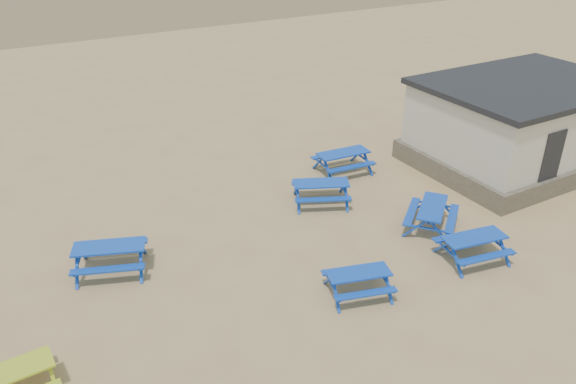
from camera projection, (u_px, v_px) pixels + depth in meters
ground at (289, 251)px, 16.07m from camera, size 400.00×400.00×0.00m
picnic_table_blue_a at (111, 258)px, 15.05m from camera, size 2.30×2.09×0.79m
picnic_table_blue_b at (321, 193)px, 18.41m from camera, size 2.26×2.09×0.76m
picnic_table_blue_c at (343, 162)px, 20.47m from camera, size 2.02×1.69×0.80m
picnic_table_blue_d at (358, 283)px, 14.19m from camera, size 1.89×1.68×0.67m
picnic_table_blue_e at (473, 248)px, 15.54m from camera, size 1.99×1.72×0.74m
picnic_table_blue_f at (431, 217)px, 17.01m from camera, size 2.32×2.27×0.76m
picnic_table_yellow at (12, 384)px, 11.23m from camera, size 1.73×1.42×0.69m
amenity_block at (521, 123)px, 20.73m from camera, size 7.40×5.40×3.15m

